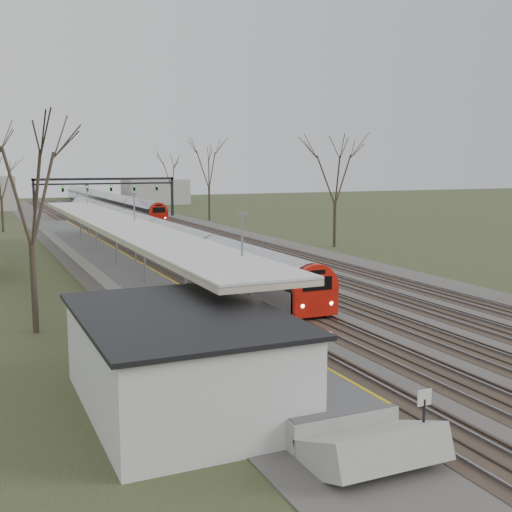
% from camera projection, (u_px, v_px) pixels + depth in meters
% --- Properties ---
extents(track_bed, '(24.00, 160.00, 0.22)m').
position_uv_depth(track_bed, '(162.00, 239.00, 69.21)').
color(track_bed, '#474442').
rests_on(track_bed, ground).
extents(platform, '(3.50, 69.00, 1.00)m').
position_uv_depth(platform, '(108.00, 264.00, 49.57)').
color(platform, '#9E9B93').
rests_on(platform, ground).
extents(canopy, '(4.10, 50.00, 3.11)m').
position_uv_depth(canopy, '(119.00, 224.00, 45.00)').
color(canopy, slate).
rests_on(canopy, platform).
extents(station_building, '(6.00, 9.00, 3.20)m').
position_uv_depth(station_building, '(180.00, 362.00, 21.38)').
color(station_building, silver).
rests_on(station_building, ground).
extents(signal_gantry, '(21.00, 0.59, 6.08)m').
position_uv_depth(signal_gantry, '(106.00, 186.00, 95.60)').
color(signal_gantry, black).
rests_on(signal_gantry, ground).
extents(tree_west_near, '(5.00, 5.00, 10.30)m').
position_uv_depth(tree_west_near, '(29.00, 183.00, 29.98)').
color(tree_west_near, '#2D231C').
rests_on(tree_west_near, ground).
extents(tree_east_far, '(5.00, 5.00, 10.30)m').
position_uv_depth(tree_east_far, '(336.00, 173.00, 62.01)').
color(tree_east_far, '#2D231C').
rests_on(tree_east_far, ground).
extents(train_near, '(2.62, 75.21, 3.05)m').
position_uv_depth(train_near, '(139.00, 228.00, 66.78)').
color(train_near, '#B7BAC2').
rests_on(train_near, ground).
extents(train_far, '(2.62, 75.21, 3.05)m').
position_uv_depth(train_far, '(104.00, 200.00, 119.16)').
color(train_far, '#B7BAC2').
rests_on(train_far, ground).
extents(passenger, '(0.54, 0.69, 1.65)m').
position_uv_depth(passenger, '(226.00, 318.00, 26.50)').
color(passenger, '#2D274C').
rests_on(passenger, platform).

